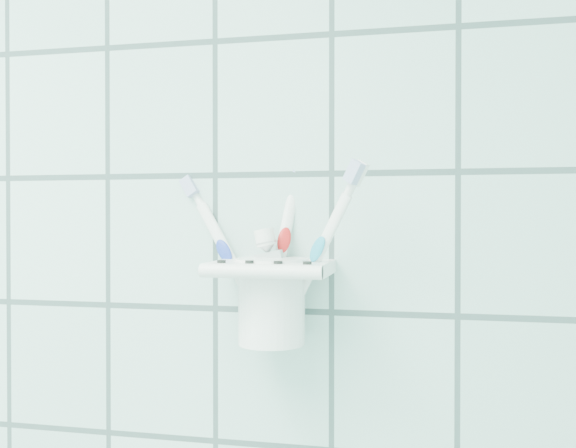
# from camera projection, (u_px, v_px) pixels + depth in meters

# --- Properties ---
(holder_bracket) EXTENTS (0.13, 0.11, 0.04)m
(holder_bracket) POSITION_uv_depth(u_px,v_px,m) (272.00, 269.00, 0.72)
(holder_bracket) COLOR white
(holder_bracket) RESTS_ON wall_back
(cup) EXTENTS (0.08, 0.08, 0.10)m
(cup) POSITION_uv_depth(u_px,v_px,m) (272.00, 298.00, 0.72)
(cup) COLOR white
(cup) RESTS_ON holder_bracket
(toothbrush_pink) EXTENTS (0.11, 0.05, 0.21)m
(toothbrush_pink) POSITION_uv_depth(u_px,v_px,m) (270.00, 238.00, 0.73)
(toothbrush_pink) COLOR white
(toothbrush_pink) RESTS_ON cup
(toothbrush_blue) EXTENTS (0.04, 0.06, 0.22)m
(toothbrush_blue) POSITION_uv_depth(u_px,v_px,m) (264.00, 239.00, 0.73)
(toothbrush_blue) COLOR white
(toothbrush_blue) RESTS_ON cup
(toothbrush_orange) EXTENTS (0.10, 0.05, 0.21)m
(toothbrush_orange) POSITION_uv_depth(u_px,v_px,m) (280.00, 238.00, 0.74)
(toothbrush_orange) COLOR white
(toothbrush_orange) RESTS_ON cup
(toothpaste_tube) EXTENTS (0.05, 0.03, 0.13)m
(toothpaste_tube) POSITION_uv_depth(u_px,v_px,m) (284.00, 273.00, 0.73)
(toothpaste_tube) COLOR silver
(toothpaste_tube) RESTS_ON cup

